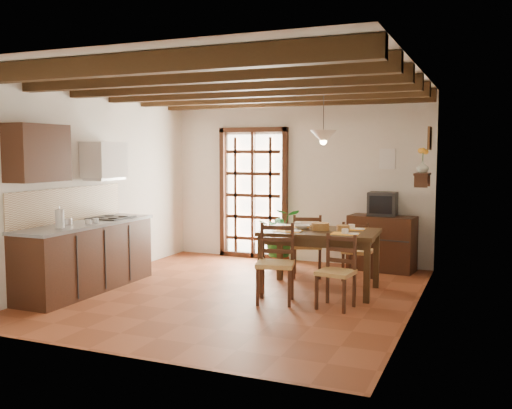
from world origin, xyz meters
The scene contains 25 objects.
ground_plane centered at (0.00, 0.00, 0.00)m, with size 5.00×5.00×0.00m, color brown.
room_shell centered at (0.00, 0.00, 1.82)m, with size 4.52×5.02×2.81m.
ceiling_beams centered at (0.00, 0.00, 2.69)m, with size 4.50×4.34×0.20m.
french_door centered at (-0.80, 2.45, 1.18)m, with size 1.26×0.11×2.32m.
kitchen_counter centered at (-1.96, -0.60, 0.47)m, with size 0.64×2.25×1.38m.
upper_cabinet centered at (-2.08, -1.30, 1.85)m, with size 0.35×0.80×0.70m, color #341B10.
range_hood centered at (-2.05, -0.05, 1.73)m, with size 0.38×0.60×0.54m.
counter_items centered at (-1.95, -0.51, 0.96)m, with size 0.50×1.43×0.25m.
dining_table centered at (0.95, 0.58, 0.72)m, with size 1.56×1.05×0.82m.
chair_near_left centered at (0.61, -0.21, 0.31)m, with size 0.54×0.52×0.98m.
chair_near_right centered at (1.37, -0.17, 0.27)m, with size 0.45×0.44×0.88m.
chair_far_left centered at (0.54, 1.34, 0.30)m, with size 0.54×0.52×0.95m.
chair_far_right centered at (1.29, 1.38, 0.27)m, with size 0.42×0.40×0.86m.
table_setting centered at (0.95, 0.58, 0.92)m, with size 1.10×0.73×0.10m.
table_bowl centered at (0.68, 0.62, 0.85)m, with size 0.22×0.22×0.05m, color white.
sideboard centered at (1.48, 2.23, 0.43)m, with size 1.02×0.46×0.86m, color #341B10.
crt_tv centered at (1.48, 2.22, 1.05)m, with size 0.43×0.40×0.36m.
fuse_box centered at (1.50, 2.48, 1.75)m, with size 0.25×0.03×0.32m, color white.
plant_pot centered at (-0.06, 1.83, 0.11)m, with size 0.33×0.33×0.20m, color maroon.
potted_plant centered at (-0.06, 1.83, 0.57)m, with size 1.82×1.56×2.03m, color #144C19.
wall_shelf centered at (2.14, 1.60, 1.51)m, with size 0.20×0.42×0.20m.
shelf_vase centered at (2.14, 1.60, 1.65)m, with size 0.15×0.15×0.15m, color #B2BFB2.
shelf_flowers centered at (2.14, 1.60, 1.86)m, with size 0.14×0.14×0.36m.
framed_picture centered at (2.22, 1.60, 2.05)m, with size 0.03×0.32×0.32m.
pendant_lamp centered at (0.95, 0.68, 2.08)m, with size 0.36×0.36×0.84m.
Camera 1 is at (3.05, -6.70, 1.87)m, focal length 40.00 mm.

